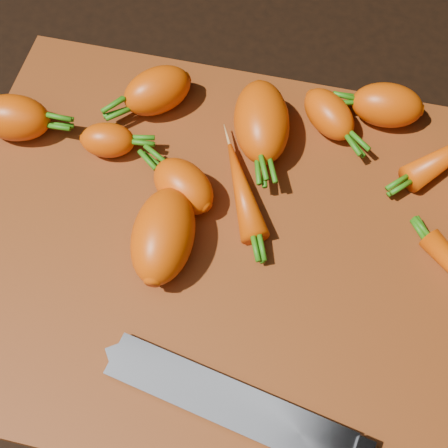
# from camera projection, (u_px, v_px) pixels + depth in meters

# --- Properties ---
(ground) EXTENTS (2.00, 2.00, 0.01)m
(ground) POSITION_uv_depth(u_px,v_px,m) (222.00, 251.00, 0.57)
(ground) COLOR black
(cutting_board) EXTENTS (0.50, 0.40, 0.01)m
(cutting_board) POSITION_uv_depth(u_px,v_px,m) (222.00, 246.00, 0.56)
(cutting_board) COLOR brown
(cutting_board) RESTS_ON ground
(carrot_0) EXTENTS (0.07, 0.05, 0.04)m
(carrot_0) POSITION_uv_depth(u_px,v_px,m) (14.00, 118.00, 0.59)
(carrot_0) COLOR #DE4B04
(carrot_0) RESTS_ON cutting_board
(carrot_1) EXTENTS (0.08, 0.07, 0.04)m
(carrot_1) POSITION_uv_depth(u_px,v_px,m) (183.00, 186.00, 0.56)
(carrot_1) COLOR #DE4B04
(carrot_1) RESTS_ON cutting_board
(carrot_2) EXTENTS (0.07, 0.10, 0.05)m
(carrot_2) POSITION_uv_depth(u_px,v_px,m) (262.00, 122.00, 0.59)
(carrot_2) COLOR #DE4B04
(carrot_2) RESTS_ON cutting_board
(carrot_3) EXTENTS (0.06, 0.09, 0.05)m
(carrot_3) POSITION_uv_depth(u_px,v_px,m) (163.00, 235.00, 0.53)
(carrot_3) COLOR #DE4B04
(carrot_3) RESTS_ON cutting_board
(carrot_4) EXTENTS (0.07, 0.05, 0.04)m
(carrot_4) POSITION_uv_depth(u_px,v_px,m) (387.00, 105.00, 0.60)
(carrot_4) COLOR #DE4B04
(carrot_4) RESTS_ON cutting_board
(carrot_5) EXTENTS (0.06, 0.04, 0.03)m
(carrot_5) POSITION_uv_depth(u_px,v_px,m) (108.00, 140.00, 0.59)
(carrot_5) COLOR #DE4B04
(carrot_5) RESTS_ON cutting_board
(carrot_9) EXTENTS (0.07, 0.10, 0.03)m
(carrot_9) POSITION_uv_depth(u_px,v_px,m) (242.00, 189.00, 0.57)
(carrot_9) COLOR #DE4B04
(carrot_9) RESTS_ON cutting_board
(carrot_10) EXTENTS (0.08, 0.08, 0.04)m
(carrot_10) POSITION_uv_depth(u_px,v_px,m) (157.00, 91.00, 0.61)
(carrot_10) COLOR #DE4B04
(carrot_10) RESTS_ON cutting_board
(carrot_11) EXTENTS (0.07, 0.07, 0.04)m
(carrot_11) POSITION_uv_depth(u_px,v_px,m) (329.00, 114.00, 0.60)
(carrot_11) COLOR #DE4B04
(carrot_11) RESTS_ON cutting_board
(knife) EXTENTS (0.33, 0.09, 0.02)m
(knife) POSITION_uv_depth(u_px,v_px,m) (252.00, 413.00, 0.48)
(knife) COLOR gray
(knife) RESTS_ON cutting_board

